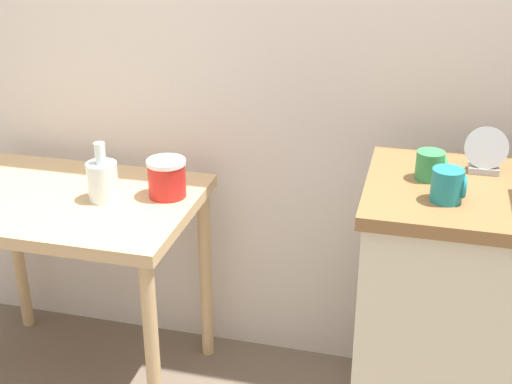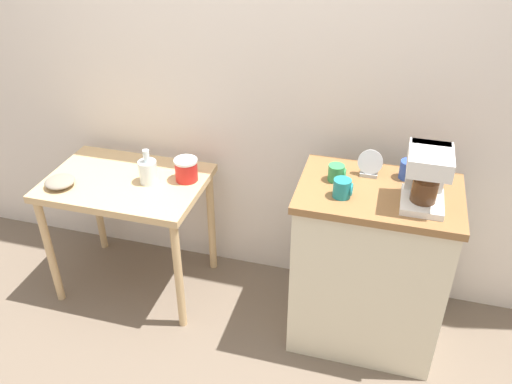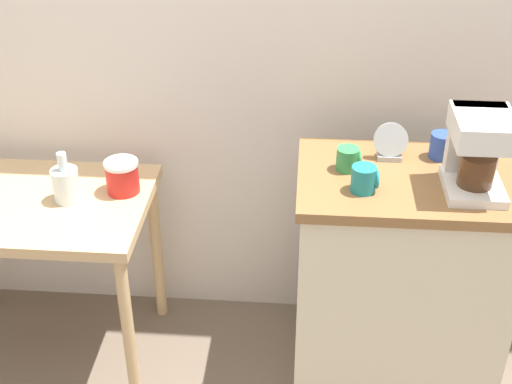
{
  "view_description": "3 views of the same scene",
  "coord_description": "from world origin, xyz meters",
  "px_view_note": "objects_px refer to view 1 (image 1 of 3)",
  "views": [
    {
      "loc": [
        0.52,
        -1.8,
        1.66
      ],
      "look_at": [
        0.07,
        -0.01,
        0.82
      ],
      "focal_mm": 49.17,
      "sensor_mm": 36.0,
      "label": 1
    },
    {
      "loc": [
        0.75,
        -2.15,
        2.19
      ],
      "look_at": [
        0.16,
        -0.02,
        0.79
      ],
      "focal_mm": 37.36,
      "sensor_mm": 36.0,
      "label": 2
    },
    {
      "loc": [
        0.4,
        -2.06,
        2.07
      ],
      "look_at": [
        0.24,
        -0.05,
        0.84
      ],
      "focal_mm": 49.47,
      "sensor_mm": 36.0,
      "label": 3
    }
  ],
  "objects_px": {
    "mug_dark_teal": "(448,185)",
    "table_clock": "(486,153)",
    "glass_carafe_vase": "(103,180)",
    "mug_tall_green": "(431,165)",
    "canister_enamel": "(167,178)"
  },
  "relations": [
    {
      "from": "mug_dark_teal",
      "to": "table_clock",
      "type": "xyz_separation_m",
      "value": [
        0.1,
        0.22,
        0.01
      ]
    },
    {
      "from": "glass_carafe_vase",
      "to": "mug_tall_green",
      "type": "relative_size",
      "value": 2.31
    },
    {
      "from": "glass_carafe_vase",
      "to": "table_clock",
      "type": "bearing_deg",
      "value": 2.81
    },
    {
      "from": "mug_dark_teal",
      "to": "table_clock",
      "type": "distance_m",
      "value": 0.24
    },
    {
      "from": "glass_carafe_vase",
      "to": "mug_dark_teal",
      "type": "relative_size",
      "value": 2.21
    },
    {
      "from": "table_clock",
      "to": "mug_dark_teal",
      "type": "bearing_deg",
      "value": -113.76
    },
    {
      "from": "glass_carafe_vase",
      "to": "canister_enamel",
      "type": "distance_m",
      "value": 0.2
    },
    {
      "from": "mug_tall_green",
      "to": "table_clock",
      "type": "relative_size",
      "value": 0.64
    },
    {
      "from": "canister_enamel",
      "to": "table_clock",
      "type": "xyz_separation_m",
      "value": [
        0.94,
        -0.02,
        0.18
      ]
    },
    {
      "from": "canister_enamel",
      "to": "mug_tall_green",
      "type": "relative_size",
      "value": 1.51
    },
    {
      "from": "canister_enamel",
      "to": "table_clock",
      "type": "bearing_deg",
      "value": -1.14
    },
    {
      "from": "canister_enamel",
      "to": "mug_tall_green",
      "type": "distance_m",
      "value": 0.82
    },
    {
      "from": "mug_dark_teal",
      "to": "glass_carafe_vase",
      "type": "bearing_deg",
      "value": 170.84
    },
    {
      "from": "mug_tall_green",
      "to": "mug_dark_teal",
      "type": "relative_size",
      "value": 0.95
    },
    {
      "from": "canister_enamel",
      "to": "glass_carafe_vase",
      "type": "bearing_deg",
      "value": -158.23
    }
  ]
}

